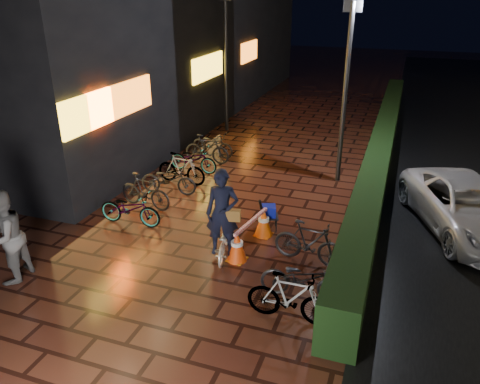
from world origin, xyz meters
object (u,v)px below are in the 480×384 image
at_px(bystander_person, 5,237).
at_px(van, 468,207).
at_px(cart_assembly, 268,212).
at_px(cyclist, 223,226).
at_px(traffic_barrier, 251,234).

xyz_separation_m(bystander_person, van, (8.76, 5.29, -0.35)).
distance_m(van, cart_assembly, 4.78).
relative_size(van, cyclist, 2.14).
relative_size(cyclist, traffic_barrier, 1.21).
relative_size(traffic_barrier, cart_assembly, 1.86).
bearing_deg(bystander_person, cyclist, 117.07).
bearing_deg(van, cart_assembly, 177.74).
xyz_separation_m(cyclist, cart_assembly, (0.56, 1.51, -0.29)).
distance_m(cyclist, cart_assembly, 1.63).
bearing_deg(cyclist, cart_assembly, 69.66).
bearing_deg(van, bystander_person, -170.14).
bearing_deg(traffic_barrier, cart_assembly, 82.77).
xyz_separation_m(bystander_person, cart_assembly, (4.24, 3.73, -0.50)).
relative_size(bystander_person, traffic_barrier, 1.14).
height_order(bystander_person, cart_assembly, bystander_person).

